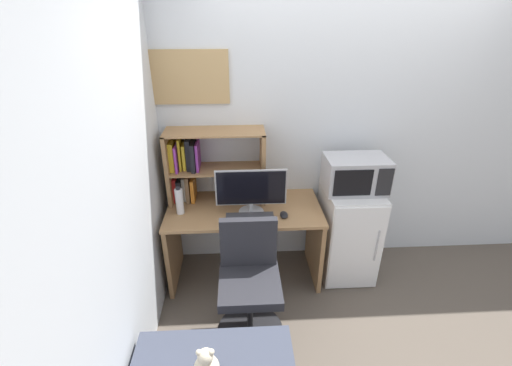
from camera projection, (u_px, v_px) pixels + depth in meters
The scene contains 13 objects.
wall_back at pixel (389, 128), 3.03m from camera, with size 6.40×0.04×2.60m, color silver.
wall_left at pixel (82, 249), 1.49m from camera, with size 0.04×4.40×2.60m, color silver.
desk at pixel (244, 229), 3.02m from camera, with size 1.31×0.64×0.72m.
hutch_bookshelf at pixel (201, 164), 2.92m from camera, with size 0.82×0.30×0.63m.
monitor at pixel (251, 190), 2.76m from camera, with size 0.57×0.21×0.39m.
keyboard at pixel (250, 217), 2.77m from camera, with size 0.39×0.13×0.02m, color #333338.
computer_mouse at pixel (284, 215), 2.79m from camera, with size 0.07×0.11×0.03m, color black.
water_bottle at pixel (179, 201), 2.80m from camera, with size 0.06×0.06×0.24m.
mini_fridge at pixel (347, 231), 3.12m from camera, with size 0.46×0.57×0.86m.
microwave at pixel (355, 174), 2.87m from camera, with size 0.51×0.34×0.29m.
desk_chair at pixel (250, 288), 2.52m from camera, with size 0.50×0.50×0.91m.
teddy_bear at pixel (206, 365), 1.82m from camera, with size 0.14×0.14×0.21m.
wall_corkboard at pixel (186, 77), 2.72m from camera, with size 0.68×0.02×0.42m, color tan.
Camera 1 is at (-0.93, -2.84, 2.22)m, focal length 24.10 mm.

